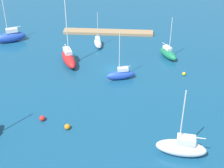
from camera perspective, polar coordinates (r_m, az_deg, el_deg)
name	(u,v)px	position (r m, az deg, el deg)	size (l,w,h in m)	color
water	(115,70)	(66.77, 0.46, 2.35)	(160.00, 160.00, 0.00)	navy
pier_dock	(108,32)	(82.69, -0.65, 8.65)	(21.43, 2.64, 0.63)	#997A56
sailboat_white_west_end	(181,147)	(47.87, 11.52, -10.30)	(7.09, 3.30, 10.33)	white
sailboat_blue_center_basin	(121,74)	(63.32, 1.47, 1.61)	(5.60, 2.91, 9.62)	#2347B2
sailboat_red_east_end	(69,58)	(68.96, -7.26, 4.32)	(5.03, 7.75, 14.02)	red
sailboat_green_far_north	(168,53)	(71.88, 9.35, 5.07)	(4.30, 5.59, 8.88)	#19724C
sailboat_white_lone_south	(98,43)	(76.15, -2.37, 6.91)	(2.57, 4.82, 7.88)	white
sailboat_blue_near_pier	(10,37)	(81.19, -16.61, 7.61)	(7.12, 4.92, 11.03)	#2347B2
mooring_buoy_red	(42,118)	(54.27, -11.57, -5.62)	(0.87, 0.87, 0.87)	red
mooring_buoy_orange	(67,127)	(51.98, -7.49, -7.08)	(0.88, 0.88, 0.88)	orange
mooring_buoy_yellow	(184,74)	(66.26, 11.92, 1.69)	(0.68, 0.68, 0.68)	yellow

